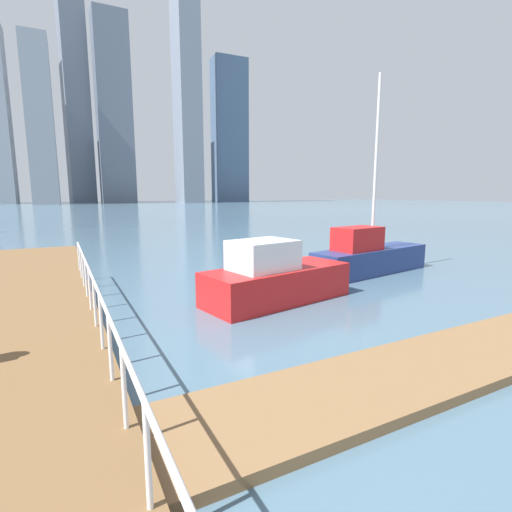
# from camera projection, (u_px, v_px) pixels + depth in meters

# --- Properties ---
(ground_plane) EXTENTS (300.00, 300.00, 0.00)m
(ground_plane) POSITION_uv_depth(u_px,v_px,m) (181.00, 285.00, 13.56)
(ground_plane) COLOR slate
(floating_dock) EXTENTS (10.62, 2.00, 0.18)m
(floating_dock) POSITION_uv_depth(u_px,v_px,m) (415.00, 371.00, 6.84)
(floating_dock) COLOR olive
(floating_dock) RESTS_ON ground_plane
(boardwalk_railing) EXTENTS (0.06, 25.92, 1.08)m
(boardwalk_railing) POSITION_uv_depth(u_px,v_px,m) (166.00, 478.00, 2.76)
(boardwalk_railing) COLOR white
(boardwalk_railing) RESTS_ON boardwalk
(moored_boat_0) EXTENTS (5.94, 2.35, 7.80)m
(moored_boat_0) POSITION_uv_depth(u_px,v_px,m) (368.00, 256.00, 15.50)
(moored_boat_0) COLOR navy
(moored_boat_0) RESTS_ON ground_plane
(moored_boat_3) EXTENTS (4.91, 2.62, 1.91)m
(moored_boat_3) POSITION_uv_depth(u_px,v_px,m) (274.00, 278.00, 11.47)
(moored_boat_3) COLOR red
(moored_boat_3) RESTS_ON ground_plane
(skyline_tower_3) EXTENTS (7.31, 9.95, 46.84)m
(skyline_tower_3) POSITION_uv_depth(u_px,v_px,m) (40.00, 122.00, 109.20)
(skyline_tower_3) COLOR #8C939E
(skyline_tower_3) RESTS_ON ground_plane
(skyline_tower_4) EXTENTS (8.76, 11.97, 85.42)m
(skyline_tower_4) POSITION_uv_depth(u_px,v_px,m) (74.00, 77.00, 130.43)
(skyline_tower_4) COLOR slate
(skyline_tower_4) RESTS_ON ground_plane
(skyline_tower_5) EXTENTS (10.88, 9.04, 61.02)m
(skyline_tower_5) POSITION_uv_depth(u_px,v_px,m) (114.00, 111.00, 126.81)
(skyline_tower_5) COLOR slate
(skyline_tower_5) RESTS_ON ground_plane
(skyline_tower_6) EXTENTS (7.19, 10.84, 85.27)m
(skyline_tower_6) POSITION_uv_depth(u_px,v_px,m) (186.00, 73.00, 125.39)
(skyline_tower_6) COLOR gray
(skyline_tower_6) RESTS_ON ground_plane
(skyline_tower_7) EXTENTS (12.92, 8.32, 52.80)m
(skyline_tower_7) POSITION_uv_depth(u_px,v_px,m) (230.00, 132.00, 145.13)
(skyline_tower_7) COLOR slate
(skyline_tower_7) RESTS_ON ground_plane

